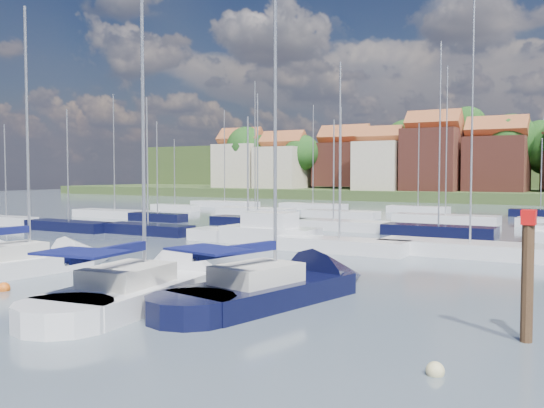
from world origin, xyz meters
The scene contains 11 objects.
ground centered at (0.00, 40.00, 0.00)m, with size 260.00×260.00×0.00m, color #485762.
sailboat_left centered at (-9.50, 4.16, 0.36)m, with size 3.50×10.69×14.35m.
sailboat_centre centered at (-0.01, 2.31, 0.35)m, with size 4.82×12.68×16.75m.
sailboat_navy centered at (4.65, 4.89, 0.35)m, with size 5.44×12.37×16.58m.
timber_piling centered at (13.81, 2.68, 0.94)m, with size 0.40×0.40×6.19m.
buoy_c centered at (-6.46, -0.23, 0.00)m, with size 0.53×0.53×0.53m, color #D85914.
buoy_d centered at (-1.25, -2.05, 0.00)m, with size 0.44×0.44×0.44m, color beige.
buoy_e centered at (2.67, 5.52, 0.00)m, with size 0.52×0.52×0.52m, color beige.
buoy_f centered at (12.29, -1.60, 0.00)m, with size 0.47×0.47×0.47m, color beige.
buoy_h centered at (-0.44, 4.43, 0.00)m, with size 0.42×0.42×0.42m, color #D85914.
marina_field centered at (1.91, 35.15, 0.43)m, with size 79.62×41.41×15.93m.
Camera 1 is at (16.29, -16.40, 5.03)m, focal length 40.00 mm.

